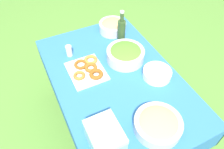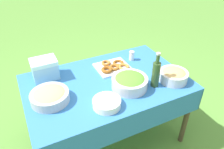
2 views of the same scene
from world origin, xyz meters
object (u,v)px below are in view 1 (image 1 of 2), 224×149
object	(u,v)px
salad_bowl	(125,54)
donut_platter	(88,69)
cooler_box	(105,138)
pasta_bowl	(158,124)
plate_stack	(157,74)
olive_oil_bottle	(121,31)
bread_bowl	(113,26)

from	to	relation	value
salad_bowl	donut_platter	distance (m)	0.34
cooler_box	salad_bowl	bearing A→B (deg)	142.72
pasta_bowl	plate_stack	bearing A→B (deg)	146.32
donut_platter	olive_oil_bottle	xyz separation A→B (m)	(-0.20, 0.41, 0.11)
plate_stack	olive_oil_bottle	distance (m)	0.51
cooler_box	olive_oil_bottle	bearing A→B (deg)	146.87
bread_bowl	cooler_box	bearing A→B (deg)	-28.29
olive_oil_bottle	plate_stack	bearing A→B (deg)	6.87
donut_platter	olive_oil_bottle	distance (m)	0.47
donut_platter	bread_bowl	distance (m)	0.58
salad_bowl	bread_bowl	size ratio (longest dim) A/B	1.22
pasta_bowl	plate_stack	size ratio (longest dim) A/B	1.38
olive_oil_bottle	cooler_box	world-z (taller)	olive_oil_bottle
pasta_bowl	donut_platter	size ratio (longest dim) A/B	0.94
salad_bowl	cooler_box	size ratio (longest dim) A/B	1.38
pasta_bowl	olive_oil_bottle	distance (m)	0.90
donut_platter	plate_stack	world-z (taller)	plate_stack
pasta_bowl	bread_bowl	size ratio (longest dim) A/B	1.20
plate_stack	olive_oil_bottle	xyz separation A→B (m)	(-0.49, -0.06, 0.10)
plate_stack	cooler_box	distance (m)	0.70
bread_bowl	pasta_bowl	bearing A→B (deg)	-10.87
salad_bowl	pasta_bowl	world-z (taller)	salad_bowl
donut_platter	olive_oil_bottle	world-z (taller)	olive_oil_bottle
pasta_bowl	plate_stack	distance (m)	0.46
pasta_bowl	bread_bowl	bearing A→B (deg)	169.13
salad_bowl	bread_bowl	world-z (taller)	salad_bowl
donut_platter	cooler_box	bearing A→B (deg)	-12.10
salad_bowl	olive_oil_bottle	bearing A→B (deg)	161.38
donut_platter	olive_oil_bottle	bearing A→B (deg)	116.34
plate_stack	donut_platter	bearing A→B (deg)	-121.72
olive_oil_bottle	bread_bowl	xyz separation A→B (m)	(-0.20, 0.01, -0.07)
donut_platter	plate_stack	xyz separation A→B (m)	(0.29, 0.47, 0.01)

